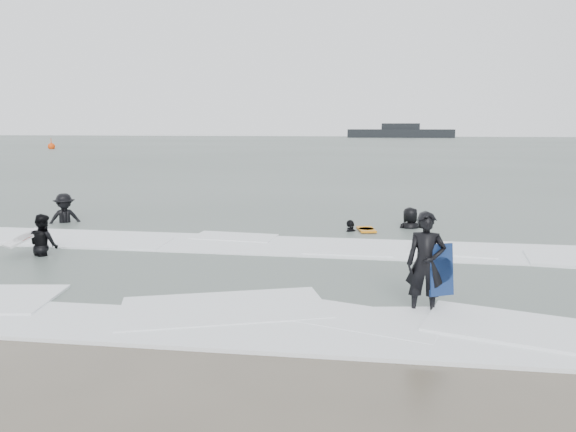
% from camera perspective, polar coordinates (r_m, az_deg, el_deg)
% --- Properties ---
extents(ground, '(320.00, 320.00, 0.00)m').
position_cam_1_polar(ground, '(10.32, -4.55, -10.50)').
color(ground, brown).
rests_on(ground, ground).
extents(sea, '(320.00, 320.00, 0.00)m').
position_cam_1_polar(sea, '(89.52, 7.80, 6.98)').
color(sea, '#47544C').
rests_on(sea, ground).
extents(surfer_centre, '(0.73, 0.50, 1.95)m').
position_cam_1_polar(surfer_centre, '(10.92, 13.62, -9.60)').
color(surfer_centre, black).
rests_on(surfer_centre, ground).
extents(surfer_wading, '(1.04, 0.97, 1.71)m').
position_cam_1_polar(surfer_wading, '(16.38, -23.49, -3.80)').
color(surfer_wading, black).
rests_on(surfer_wading, ground).
extents(surfer_breaker, '(1.45, 1.32, 1.95)m').
position_cam_1_polar(surfer_breaker, '(21.33, -21.68, -0.80)').
color(surfer_breaker, black).
rests_on(surfer_breaker, ground).
extents(surfer_right_near, '(0.89, 0.96, 1.58)m').
position_cam_1_polar(surfer_right_near, '(18.42, 6.39, -1.70)').
color(surfer_right_near, black).
rests_on(surfer_right_near, ground).
extents(surfer_right_far, '(1.07, 0.86, 1.91)m').
position_cam_1_polar(surfer_right_far, '(19.27, 12.27, -1.37)').
color(surfer_right_far, black).
rests_on(surfer_right_far, ground).
extents(surf_foam, '(30.03, 9.06, 0.09)m').
position_cam_1_polar(surf_foam, '(13.77, -0.87, -5.22)').
color(surf_foam, white).
rests_on(surf_foam, ground).
extents(bodyboards, '(11.05, 8.52, 1.25)m').
position_cam_1_polar(bodyboards, '(14.51, -2.26, -2.62)').
color(bodyboards, '#10214B').
rests_on(bodyboards, ground).
extents(buoy, '(1.00, 1.00, 1.65)m').
position_cam_1_polar(buoy, '(87.65, -22.90, 6.53)').
color(buoy, '#E03F09').
rests_on(buoy, ground).
extents(vessel_horizon, '(28.06, 5.01, 3.81)m').
position_cam_1_polar(vessel_horizon, '(155.37, 11.33, 8.32)').
color(vessel_horizon, black).
rests_on(vessel_horizon, ground).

